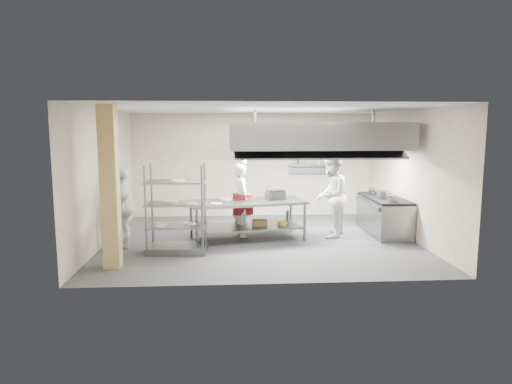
{
  "coord_description": "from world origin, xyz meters",
  "views": [
    {
      "loc": [
        -0.76,
        -10.29,
        2.59
      ],
      "look_at": [
        -0.09,
        0.2,
        1.1
      ],
      "focal_mm": 32.0,
      "sensor_mm": 36.0,
      "label": 1
    }
  ],
  "objects": [
    {
      "name": "hood_strip_a",
      "position": [
        0.4,
        0.4,
        2.08
      ],
      "size": [
        1.6,
        0.12,
        0.04
      ],
      "primitive_type": "cube",
      "color": "white",
      "rests_on": "exhaust_hood"
    },
    {
      "name": "column",
      "position": [
        -2.9,
        -1.9,
        1.5
      ],
      "size": [
        0.3,
        0.3,
        3.0
      ],
      "primitive_type": "cube",
      "color": "tan",
      "rests_on": "floor"
    },
    {
      "name": "floor",
      "position": [
        0.0,
        0.0,
        0.0
      ],
      "size": [
        7.0,
        7.0,
        0.0
      ],
      "primitive_type": "plane",
      "color": "#38383A",
      "rests_on": "ground"
    },
    {
      "name": "hood_strip_b",
      "position": [
        2.2,
        0.4,
        2.08
      ],
      "size": [
        1.6,
        0.12,
        0.04
      ],
      "primitive_type": "cube",
      "color": "white",
      "rests_on": "exhaust_hood"
    },
    {
      "name": "wall_shelf",
      "position": [
        1.8,
        2.84,
        1.5
      ],
      "size": [
        1.5,
        0.28,
        0.04
      ],
      "primitive_type": "cube",
      "color": "gray",
      "rests_on": "wall_back"
    },
    {
      "name": "island_worktop",
      "position": [
        -0.3,
        0.08,
        0.88
      ],
      "size": [
        2.81,
        1.62,
        0.06
      ],
      "primitive_type": "cube",
      "rotation": [
        0.0,
        0.0,
        0.21
      ],
      "color": "gray",
      "rests_on": "island"
    },
    {
      "name": "ceiling",
      "position": [
        0.0,
        0.0,
        3.0
      ],
      "size": [
        7.0,
        7.0,
        0.0
      ],
      "primitive_type": "plane",
      "rotation": [
        3.14,
        0.0,
        0.0
      ],
      "color": "silver",
      "rests_on": "wall_back"
    },
    {
      "name": "wall_right",
      "position": [
        3.5,
        0.0,
        1.5
      ],
      "size": [
        0.0,
        6.0,
        6.0
      ],
      "primitive_type": "plane",
      "rotation": [
        1.57,
        0.0,
        -1.57
      ],
      "color": "gray",
      "rests_on": "ground"
    },
    {
      "name": "wicker_basket",
      "position": [
        -0.01,
        0.09,
        0.39
      ],
      "size": [
        0.34,
        0.25,
        0.14
      ],
      "primitive_type": "cube",
      "rotation": [
        0.0,
        0.0,
        0.08
      ],
      "color": "olive",
      "rests_on": "island_undershelf"
    },
    {
      "name": "exhaust_hood",
      "position": [
        1.3,
        0.4,
        2.4
      ],
      "size": [
        4.0,
        2.5,
        0.6
      ],
      "primitive_type": "cube",
      "color": "gray",
      "rests_on": "ceiling"
    },
    {
      "name": "plate_stack",
      "position": [
        -1.82,
        -0.92,
        0.59
      ],
      "size": [
        0.28,
        0.28,
        0.05
      ],
      "primitive_type": "cylinder",
      "color": "white",
      "rests_on": "pass_rack"
    },
    {
      "name": "stockpot",
      "position": [
        2.96,
        0.33,
        0.99
      ],
      "size": [
        0.27,
        0.27,
        0.19
      ],
      "primitive_type": "cylinder",
      "color": "gray",
      "rests_on": "range_top"
    },
    {
      "name": "range_top",
      "position": [
        3.08,
        0.5,
        0.87
      ],
      "size": [
        0.78,
        1.96,
        0.06
      ],
      "primitive_type": "cube",
      "color": "black",
      "rests_on": "cooking_range"
    },
    {
      "name": "cooking_range",
      "position": [
        3.08,
        0.5,
        0.42
      ],
      "size": [
        0.8,
        2.0,
        0.84
      ],
      "primitive_type": "cube",
      "color": "slate",
      "rests_on": "floor"
    },
    {
      "name": "griddle",
      "position": [
        0.37,
        0.27,
        1.01
      ],
      "size": [
        0.49,
        0.43,
        0.2
      ],
      "primitive_type": "cube",
      "rotation": [
        0.0,
        0.0,
        0.35
      ],
      "color": "slate",
      "rests_on": "island_worktop"
    },
    {
      "name": "chef_plating",
      "position": [
        -3.0,
        -0.44,
        0.88
      ],
      "size": [
        0.58,
        1.09,
        1.76
      ],
      "primitive_type": "imported",
      "rotation": [
        0.0,
        0.0,
        -1.42
      ],
      "color": "silver",
      "rests_on": "floor"
    },
    {
      "name": "wall_back",
      "position": [
        0.0,
        3.0,
        1.5
      ],
      "size": [
        7.0,
        0.0,
        7.0
      ],
      "primitive_type": "plane",
      "rotation": [
        1.57,
        0.0,
        0.0
      ],
      "color": "gray",
      "rests_on": "ground"
    },
    {
      "name": "chef_head",
      "position": [
        -0.42,
        0.47,
        0.88
      ],
      "size": [
        0.57,
        0.73,
        1.76
      ],
      "primitive_type": "imported",
      "rotation": [
        0.0,
        0.0,
        1.83
      ],
      "color": "silver",
      "rests_on": "floor"
    },
    {
      "name": "pass_rack",
      "position": [
        -1.82,
        -0.92,
        0.92
      ],
      "size": [
        1.26,
        0.77,
        1.84
      ],
      "primitive_type": null,
      "rotation": [
        0.0,
        0.0,
        -0.04
      ],
      "color": "slate",
      "rests_on": "floor"
    },
    {
      "name": "island_undershelf",
      "position": [
        -0.3,
        0.08,
        0.3
      ],
      "size": [
        2.58,
        1.47,
        0.04
      ],
      "primitive_type": "cube",
      "rotation": [
        0.0,
        0.0,
        0.21
      ],
      "color": "slate",
      "rests_on": "island"
    },
    {
      "name": "chef_line",
      "position": [
        1.69,
        0.23,
        0.98
      ],
      "size": [
        1.06,
        1.17,
        1.96
      ],
      "primitive_type": "imported",
      "rotation": [
        0.0,
        0.0,
        -1.98
      ],
      "color": "white",
      "rests_on": "floor"
    },
    {
      "name": "island",
      "position": [
        -0.3,
        0.08,
        0.46
      ],
      "size": [
        2.81,
        1.62,
        0.91
      ],
      "primitive_type": null,
      "rotation": [
        0.0,
        0.0,
        0.21
      ],
      "color": "gray",
      "rests_on": "floor"
    },
    {
      "name": "wall_left",
      "position": [
        -3.5,
        0.0,
        1.5
      ],
      "size": [
        0.0,
        6.0,
        6.0
      ],
      "primitive_type": "plane",
      "rotation": [
        1.57,
        0.0,
        1.57
      ],
      "color": "gray",
      "rests_on": "ground"
    }
  ]
}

